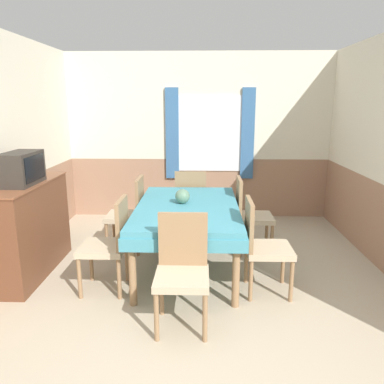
# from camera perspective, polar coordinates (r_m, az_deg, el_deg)

# --- Properties ---
(ground_plane) EXTENTS (16.00, 16.00, 0.00)m
(ground_plane) POSITION_cam_1_polar(r_m,az_deg,el_deg) (2.93, 0.00, -25.45)
(ground_plane) COLOR tan
(wall_back) EXTENTS (4.54, 0.09, 2.60)m
(wall_back) POSITION_cam_1_polar(r_m,az_deg,el_deg) (6.03, 1.14, 8.39)
(wall_back) COLOR silver
(wall_back) RESTS_ON ground_plane
(wall_left) EXTENTS (0.05, 4.11, 2.60)m
(wall_left) POSITION_cam_1_polar(r_m,az_deg,el_deg) (4.69, -25.90, 5.54)
(wall_left) COLOR silver
(wall_left) RESTS_ON ground_plane
(dining_table) EXTENTS (1.14, 1.81, 0.74)m
(dining_table) POSITION_cam_1_polar(r_m,az_deg,el_deg) (4.13, -0.68, -3.39)
(dining_table) COLOR teal
(dining_table) RESTS_ON ground_plane
(chair_left_near) EXTENTS (0.44, 0.44, 0.94)m
(chair_left_near) POSITION_cam_1_polar(r_m,az_deg,el_deg) (3.79, -12.40, -7.39)
(chair_left_near) COLOR #93704C
(chair_left_near) RESTS_ON ground_plane
(chair_left_far) EXTENTS (0.44, 0.44, 0.94)m
(chair_left_far) POSITION_cam_1_polar(r_m,az_deg,el_deg) (4.75, -9.42, -2.96)
(chair_left_far) COLOR #93704C
(chair_left_far) RESTS_ON ground_plane
(chair_head_near) EXTENTS (0.44, 0.44, 0.94)m
(chair_head_near) POSITION_cam_1_polar(r_m,az_deg,el_deg) (3.16, -1.49, -11.38)
(chair_head_near) COLOR #93704C
(chair_head_near) RESTS_ON ground_plane
(chair_right_near) EXTENTS (0.44, 0.44, 0.94)m
(chair_right_near) POSITION_cam_1_polar(r_m,az_deg,el_deg) (3.72, 10.59, -7.68)
(chair_right_near) COLOR #93704C
(chair_right_near) RESTS_ON ground_plane
(chair_right_far) EXTENTS (0.44, 0.44, 0.94)m
(chair_right_far) POSITION_cam_1_polar(r_m,az_deg,el_deg) (4.70, 8.69, -3.11)
(chair_right_far) COLOR #93704C
(chair_right_far) RESTS_ON ground_plane
(chair_head_window) EXTENTS (0.44, 0.44, 0.94)m
(chair_head_window) POSITION_cam_1_polar(r_m,az_deg,el_deg) (5.21, -0.19, -1.30)
(chair_head_window) COLOR #93704C
(chair_head_window) RESTS_ON ground_plane
(sideboard) EXTENTS (0.46, 1.31, 1.02)m
(sideboard) POSITION_cam_1_polar(r_m,az_deg,el_deg) (4.44, -23.79, -5.04)
(sideboard) COLOR brown
(sideboard) RESTS_ON ground_plane
(tv) EXTENTS (0.29, 0.53, 0.33)m
(tv) POSITION_cam_1_polar(r_m,az_deg,el_deg) (4.22, -24.55, 3.30)
(tv) COLOR #2D2823
(tv) RESTS_ON sideboard
(vase) EXTENTS (0.16, 0.16, 0.16)m
(vase) POSITION_cam_1_polar(r_m,az_deg,el_deg) (4.16, -1.46, -0.66)
(vase) COLOR slate
(vase) RESTS_ON dining_table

